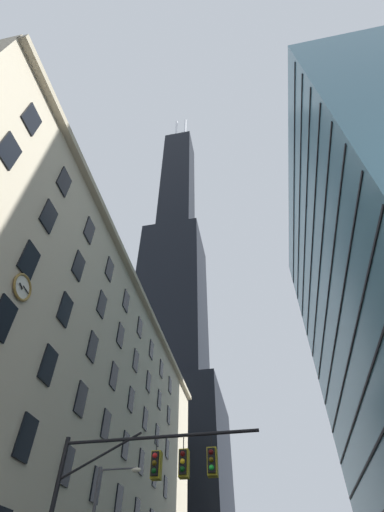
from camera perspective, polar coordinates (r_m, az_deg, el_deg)
station_building at (r=41.46m, az=-22.52°, el=-23.30°), size 17.91×57.33×29.49m
dark_skyscraper at (r=104.84m, az=-3.41°, el=-13.04°), size 27.27×27.27×196.49m
traffic_signal_mast at (r=17.28m, az=-7.43°, el=-31.72°), size 8.73×0.63×7.08m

